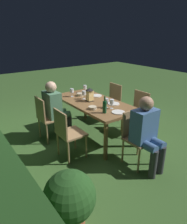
{
  "coord_description": "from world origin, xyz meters",
  "views": [
    {
      "loc": [
        -3.05,
        2.24,
        2.0
      ],
      "look_at": [
        0.0,
        0.0,
        0.51
      ],
      "focal_mm": 32.88,
      "sensor_mm": 36.0,
      "label": 1
    }
  ],
  "objects": [
    {
      "name": "chair_side_right_b",
      "position": [
        0.4,
        0.82,
        0.49
      ],
      "size": [
        0.42,
        0.4,
        0.87
      ],
      "color": "#9E7A51",
      "rests_on": "ground"
    },
    {
      "name": "ground_plane",
      "position": [
        0.0,
        0.0,
        0.0
      ],
      "size": [
        16.0,
        16.0,
        0.0
      ],
      "primitive_type": "plane",
      "color": "#385B28"
    },
    {
      "name": "dining_table",
      "position": [
        0.0,
        0.0,
        0.68
      ],
      "size": [
        1.78,
        0.86,
        0.73
      ],
      "color": "brown",
      "rests_on": "ground"
    },
    {
      "name": "person_in_green",
      "position": [
        0.4,
        0.62,
        0.64
      ],
      "size": [
        0.38,
        0.47,
        1.15
      ],
      "color": "#4C7A5B",
      "rests_on": "ground"
    },
    {
      "name": "plate_b",
      "position": [
        -0.72,
        0.01,
        0.74
      ],
      "size": [
        0.22,
        0.22,
        0.01
      ],
      "primitive_type": "cylinder",
      "color": "silver",
      "rests_on": "dining_table"
    },
    {
      "name": "green_bottle_on_table",
      "position": [
        -0.59,
        0.21,
        0.84
      ],
      "size": [
        0.07,
        0.07,
        0.29
      ],
      "color": "#144723",
      "rests_on": "dining_table"
    },
    {
      "name": "chair_side_left_b",
      "position": [
        0.4,
        -0.82,
        0.49
      ],
      "size": [
        0.42,
        0.4,
        0.87
      ],
      "color": "#9E7A51",
      "rests_on": "ground"
    },
    {
      "name": "lantern_centerpiece",
      "position": [
        0.07,
        0.04,
        0.88
      ],
      "size": [
        0.15,
        0.15,
        0.27
      ],
      "color": "black",
      "rests_on": "dining_table"
    },
    {
      "name": "potted_plant_by_hedge",
      "position": [
        -1.62,
        1.49,
        0.42
      ],
      "size": [
        0.54,
        0.54,
        0.74
      ],
      "color": "#9E5133",
      "rests_on": "ground"
    },
    {
      "name": "wine_glass_c",
      "position": [
        0.61,
        -0.21,
        0.85
      ],
      "size": [
        0.08,
        0.08,
        0.17
      ],
      "color": "silver",
      "rests_on": "dining_table"
    },
    {
      "name": "bowl_olives",
      "position": [
        -0.33,
        0.26,
        0.76
      ],
      "size": [
        0.15,
        0.15,
        0.05
      ],
      "color": "#BCAD8E",
      "rests_on": "dining_table"
    },
    {
      "name": "chair_side_right_a",
      "position": [
        -0.4,
        0.82,
        0.49
      ],
      "size": [
        0.42,
        0.4,
        0.87
      ],
      "color": "#9E7A51",
      "rests_on": "ground"
    },
    {
      "name": "wine_glass_d",
      "position": [
        -0.51,
        -0.03,
        0.85
      ],
      "size": [
        0.08,
        0.08,
        0.17
      ],
      "color": "silver",
      "rests_on": "dining_table"
    },
    {
      "name": "person_in_blue",
      "position": [
        -1.34,
        0.0,
        0.64
      ],
      "size": [
        0.48,
        0.38,
        1.15
      ],
      "color": "#426699",
      "rests_on": "ground"
    },
    {
      "name": "wine_glass_e",
      "position": [
        0.53,
        0.17,
        0.85
      ],
      "size": [
        0.08,
        0.08,
        0.17
      ],
      "color": "silver",
      "rests_on": "dining_table"
    },
    {
      "name": "chair_side_left_a",
      "position": [
        -0.4,
        -0.82,
        0.49
      ],
      "size": [
        0.42,
        0.4,
        0.87
      ],
      "color": "#9E7A51",
      "rests_on": "ground"
    },
    {
      "name": "plate_c",
      "position": [
        -0.34,
        -0.21,
        0.74
      ],
      "size": [
        0.22,
        0.22,
        0.01
      ],
      "primitive_type": "cylinder",
      "color": "silver",
      "rests_on": "dining_table"
    },
    {
      "name": "plate_a",
      "position": [
        0.26,
        -0.27,
        0.74
      ],
      "size": [
        0.22,
        0.22,
        0.01
      ],
      "primitive_type": "cylinder",
      "color": "white",
      "rests_on": "dining_table"
    },
    {
      "name": "chair_head_near",
      "position": [
        -1.14,
        0.0,
        0.49
      ],
      "size": [
        0.4,
        0.42,
        0.87
      ],
      "color": "#9E7A51",
      "rests_on": "ground"
    },
    {
      "name": "bowl_bread",
      "position": [
        0.48,
        -0.0,
        0.76
      ],
      "size": [
        0.15,
        0.15,
        0.06
      ],
      "color": "#BCAD8E",
      "rests_on": "dining_table"
    },
    {
      "name": "wine_glass_a",
      "position": [
        0.24,
        0.06,
        0.85
      ],
      "size": [
        0.08,
        0.08,
        0.17
      ],
      "color": "silver",
      "rests_on": "dining_table"
    },
    {
      "name": "wine_glass_b",
      "position": [
        -0.41,
        0.02,
        0.85
      ],
      "size": [
        0.08,
        0.08,
        0.17
      ],
      "color": "silver",
      "rests_on": "dining_table"
    }
  ]
}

